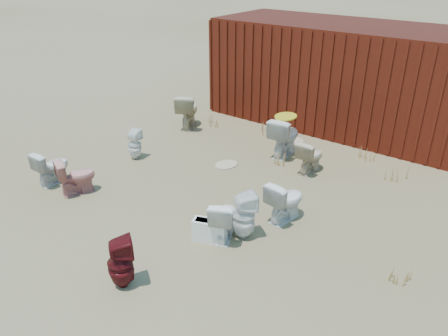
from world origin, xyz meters
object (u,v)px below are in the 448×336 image
Objects in this scene: toilet_front_maroon at (121,263)px; toilet_front_e at (285,200)px; toilet_front_a at (52,167)px; toilet_back_beige_left at (188,110)px; toilet_front_pink at (76,176)px; toilet_back_yellowlid at (284,136)px; toilet_back_beige_right at (310,156)px; toilet_front_c at (224,218)px; toilet_back_a at (135,145)px; toilet_back_e at (244,216)px; shipping_container at (340,75)px; loose_tank at (210,231)px.

toilet_front_e is (0.88, 2.61, -0.01)m from toilet_front_maroon.
toilet_back_beige_left is at bearing -92.14° from toilet_front_a.
toilet_back_yellowlid is at bearing -98.14° from toilet_front_pink.
toilet_front_c is at bearing 92.65° from toilet_back_beige_right.
toilet_back_yellowlid is at bearing 151.34° from toilet_back_beige_left.
toilet_front_e is 1.12× the size of toilet_back_a.
toilet_back_e is at bearing 97.79° from toilet_back_beige_right.
toilet_back_yellowlid is 3.12m from toilet_back_e.
toilet_front_maroon is at bearing 94.37° from toilet_back_beige_left.
toilet_front_c is 0.95× the size of toilet_front_e.
loose_tank is (0.63, -5.79, -1.02)m from shipping_container.
toilet_front_pink is 1.31× the size of loose_tank.
toilet_front_maroon reaches higher than toilet_front_a.
toilet_back_beige_right reaches higher than toilet_back_a.
toilet_front_a is 4.32m from toilet_front_e.
toilet_back_beige_right is at bearing -171.18° from toilet_back_a.
toilet_front_c is at bearing 142.08° from toilet_back_a.
toilet_front_maroon is 4.78m from toilet_back_yellowlid.
loose_tank is (-0.11, -0.21, -0.16)m from toilet_front_c.
toilet_back_beige_right is at bearing -61.26° from toilet_front_maroon.
toilet_front_maroon is (3.17, -1.10, 0.04)m from toilet_front_a.
toilet_front_c is at bearing 42.06° from loose_tank.
toilet_front_pink is 2.74m from toilet_front_maroon.
shipping_container reaches higher than toilet_back_e.
toilet_back_a is (-2.40, -4.47, -0.89)m from shipping_container.
toilet_back_yellowlid is at bearing -91.04° from shipping_container.
toilet_front_c is (2.89, 0.50, 0.00)m from toilet_front_pink.
toilet_back_e reaches higher than toilet_front_e.
shipping_container is 4.84m from toilet_front_e.
toilet_back_a is at bearing -43.97° from toilet_front_c.
toilet_back_beige_left is (-2.74, -2.45, -0.78)m from shipping_container.
toilet_back_beige_right is 2.96m from loose_tank.
shipping_container is 6.50m from toilet_front_pink.
shipping_container is 6.80m from toilet_front_a.
toilet_back_yellowlid reaches higher than toilet_front_maroon.
toilet_front_c reaches higher than toilet_front_a.
toilet_front_pink is at bearing 9.48° from toilet_front_maroon.
toilet_back_beige_right is (3.58, 3.28, 0.00)m from toilet_front_a.
toilet_front_e is at bearing -74.46° from toilet_front_maroon.
toilet_front_a is at bearing 25.78° from toilet_front_pink.
toilet_back_yellowlid is at bearing -22.48° from toilet_back_beige_right.
toilet_back_e is (1.02, -2.95, -0.04)m from toilet_back_yellowlid.
toilet_back_beige_right is at bearing 145.17° from toilet_back_beige_left.
toilet_back_yellowlid is (-0.39, 4.76, 0.06)m from toilet_front_maroon.
toilet_back_beige_left reaches higher than toilet_back_e.
shipping_container reaches higher than toilet_back_beige_right.
toilet_back_e reaches higher than toilet_back_beige_right.
loose_tank is at bearing -152.03° from toilet_front_pink.
toilet_back_beige_left is at bearing -99.22° from toilet_back_a.
loose_tank is at bearing 72.29° from toilet_front_e.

